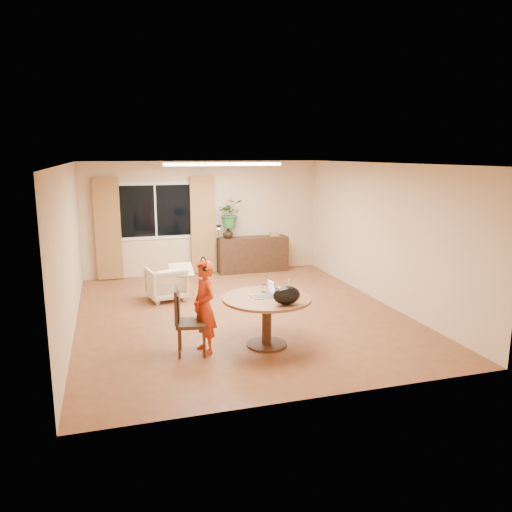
{
  "coord_description": "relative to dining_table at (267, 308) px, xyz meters",
  "views": [
    {
      "loc": [
        -2.14,
        -8.13,
        2.76
      ],
      "look_at": [
        0.23,
        -0.2,
        1.06
      ],
      "focal_mm": 35.0,
      "sensor_mm": 36.0,
      "label": 1
    }
  ],
  "objects": [
    {
      "name": "floor",
      "position": [
        0.01,
        1.55,
        -0.58
      ],
      "size": [
        6.5,
        6.5,
        0.0
      ],
      "primitive_type": "plane",
      "color": "brown",
      "rests_on": "ground"
    },
    {
      "name": "ceiling",
      "position": [
        0.01,
        1.55,
        2.02
      ],
      "size": [
        6.5,
        6.5,
        0.0
      ],
      "primitive_type": "plane",
      "rotation": [
        3.14,
        0.0,
        0.0
      ],
      "color": "white",
      "rests_on": "wall_back"
    },
    {
      "name": "wall_back",
      "position": [
        0.01,
        4.8,
        0.72
      ],
      "size": [
        5.5,
        0.0,
        5.5
      ],
      "primitive_type": "plane",
      "rotation": [
        1.57,
        0.0,
        0.0
      ],
      "color": "#D1B288",
      "rests_on": "floor"
    },
    {
      "name": "wall_left",
      "position": [
        -2.74,
        1.55,
        0.72
      ],
      "size": [
        0.0,
        6.5,
        6.5
      ],
      "primitive_type": "plane",
      "rotation": [
        1.57,
        0.0,
        1.57
      ],
      "color": "#D1B288",
      "rests_on": "floor"
    },
    {
      "name": "wall_right",
      "position": [
        2.76,
        1.55,
        0.72
      ],
      "size": [
        0.0,
        6.5,
        6.5
      ],
      "primitive_type": "plane",
      "rotation": [
        1.57,
        0.0,
        -1.57
      ],
      "color": "#D1B288",
      "rests_on": "floor"
    },
    {
      "name": "window",
      "position": [
        -1.09,
        4.78,
        0.92
      ],
      "size": [
        1.7,
        0.03,
        1.3
      ],
      "color": "white",
      "rests_on": "wall_back"
    },
    {
      "name": "curtain_left",
      "position": [
        -2.14,
        4.71,
        0.57
      ],
      "size": [
        0.55,
        0.08,
        2.25
      ],
      "primitive_type": "cube",
      "color": "brown",
      "rests_on": "wall_back"
    },
    {
      "name": "curtain_right",
      "position": [
        -0.04,
        4.71,
        0.57
      ],
      "size": [
        0.55,
        0.08,
        2.25
      ],
      "primitive_type": "cube",
      "color": "brown",
      "rests_on": "wall_back"
    },
    {
      "name": "ceiling_panel",
      "position": [
        0.01,
        2.75,
        1.99
      ],
      "size": [
        2.2,
        0.35,
        0.05
      ],
      "primitive_type": "cube",
      "color": "white",
      "rests_on": "ceiling"
    },
    {
      "name": "dining_table",
      "position": [
        0.0,
        0.0,
        0.0
      ],
      "size": [
        1.29,
        1.29,
        0.74
      ],
      "color": "brown",
      "rests_on": "floor"
    },
    {
      "name": "dining_chair",
      "position": [
        -1.1,
        0.0,
        -0.1
      ],
      "size": [
        0.53,
        0.49,
        0.96
      ],
      "primitive_type": null,
      "rotation": [
        0.0,
        0.0,
        -0.18
      ],
      "color": "black",
      "rests_on": "floor"
    },
    {
      "name": "child",
      "position": [
        -0.91,
        0.03,
        0.08
      ],
      "size": [
        0.54,
        0.43,
        1.32
      ],
      "primitive_type": "imported",
      "rotation": [
        0.0,
        0.0,
        -1.32
      ],
      "color": "red",
      "rests_on": "floor"
    },
    {
      "name": "laptop",
      "position": [
        -0.05,
        0.04,
        0.27
      ],
      "size": [
        0.36,
        0.26,
        0.23
      ],
      "primitive_type": null,
      "rotation": [
        0.0,
        0.0,
        0.11
      ],
      "color": "#B7B7BC",
      "rests_on": "dining_table"
    },
    {
      "name": "tumbler",
      "position": [
        0.04,
        0.27,
        0.21
      ],
      "size": [
        0.09,
        0.09,
        0.11
      ],
      "primitive_type": null,
      "rotation": [
        0.0,
        0.0,
        0.2
      ],
      "color": "white",
      "rests_on": "dining_table"
    },
    {
      "name": "wine_glass",
      "position": [
        0.4,
        0.16,
        0.26
      ],
      "size": [
        0.08,
        0.08,
        0.2
      ],
      "primitive_type": null,
      "rotation": [
        0.0,
        0.0,
        -0.14
      ],
      "color": "white",
      "rests_on": "dining_table"
    },
    {
      "name": "pot_lid",
      "position": [
        0.28,
        0.27,
        0.17
      ],
      "size": [
        0.24,
        0.24,
        0.04
      ],
      "primitive_type": null,
      "rotation": [
        0.0,
        0.0,
        0.08
      ],
      "color": "white",
      "rests_on": "dining_table"
    },
    {
      "name": "handbag",
      "position": [
        0.15,
        -0.42,
        0.29
      ],
      "size": [
        0.44,
        0.34,
        0.26
      ],
      "primitive_type": null,
      "rotation": [
        0.0,
        0.0,
        0.32
      ],
      "color": "black",
      "rests_on": "dining_table"
    },
    {
      "name": "armchair",
      "position": [
        -1.13,
        2.81,
        -0.26
      ],
      "size": [
        0.8,
        0.81,
        0.64
      ],
      "primitive_type": "imported",
      "rotation": [
        0.0,
        0.0,
        3.32
      ],
      "color": "beige",
      "rests_on": "floor"
    },
    {
      "name": "throw",
      "position": [
        -0.84,
        2.76,
        0.08
      ],
      "size": [
        0.47,
        0.57,
        0.03
      ],
      "primitive_type": null,
      "rotation": [
        0.0,
        0.0,
        -0.04
      ],
      "color": "beige",
      "rests_on": "armchair"
    },
    {
      "name": "sideboard",
      "position": [
        1.12,
        4.56,
        -0.16
      ],
      "size": [
        1.66,
        0.41,
        0.83
      ],
      "primitive_type": "cube",
      "color": "black",
      "rests_on": "floor"
    },
    {
      "name": "vase",
      "position": [
        0.52,
        4.56,
        0.38
      ],
      "size": [
        0.28,
        0.28,
        0.25
      ],
      "primitive_type": "imported",
      "rotation": [
        0.0,
        0.0,
        -0.2
      ],
      "color": "black",
      "rests_on": "sideboard"
    },
    {
      "name": "bouquet",
      "position": [
        0.58,
        4.56,
        0.83
      ],
      "size": [
        0.64,
        0.56,
        0.66
      ],
      "primitive_type": "imported",
      "rotation": [
        0.0,
        0.0,
        -0.09
      ],
      "color": "#286726",
      "rests_on": "vase"
    },
    {
      "name": "book_stack",
      "position": [
        1.66,
        4.56,
        0.3
      ],
      "size": [
        0.24,
        0.2,
        0.09
      ],
      "primitive_type": null,
      "rotation": [
        0.0,
        0.0,
        0.2
      ],
      "color": "#885D45",
      "rests_on": "sideboard"
    },
    {
      "name": "desk_lamp",
      "position": [
        0.29,
        4.51,
        0.42
      ],
      "size": [
        0.15,
        0.15,
        0.34
      ],
      "primitive_type": null,
      "rotation": [
        0.0,
        0.0,
        0.1
      ],
      "color": "black",
      "rests_on": "sideboard"
    }
  ]
}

